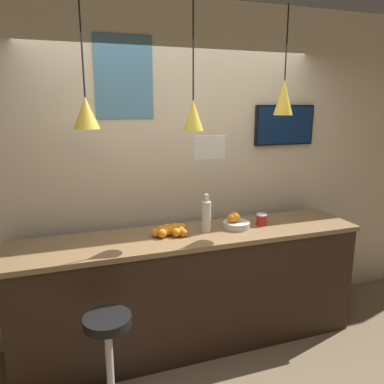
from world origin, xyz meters
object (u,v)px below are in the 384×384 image
at_px(juice_bottle, 206,216).
at_px(mounted_tv, 285,125).
at_px(bar_stool, 110,359).
at_px(fruit_bowl, 236,222).
at_px(spread_jar, 261,220).

relative_size(juice_bottle, mounted_tv, 0.52).
height_order(bar_stool, fruit_bowl, fruit_bowl).
xyz_separation_m(bar_stool, spread_jar, (1.42, 0.60, 0.62)).
distance_m(bar_stool, fruit_bowl, 1.45).
height_order(fruit_bowl, juice_bottle, juice_bottle).
xyz_separation_m(bar_stool, juice_bottle, (0.90, 0.60, 0.70)).
height_order(fruit_bowl, spread_jar, fruit_bowl).
bearing_deg(mounted_tv, bar_stool, -152.34).
bearing_deg(bar_stool, fruit_bowl, 27.33).
height_order(bar_stool, spread_jar, spread_jar).
bearing_deg(spread_jar, mounted_tv, 40.93).
relative_size(fruit_bowl, mounted_tv, 0.37).
bearing_deg(juice_bottle, bar_stool, -146.14).
xyz_separation_m(spread_jar, mounted_tv, (0.41, 0.36, 0.79)).
bearing_deg(spread_jar, juice_bottle, 180.00).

